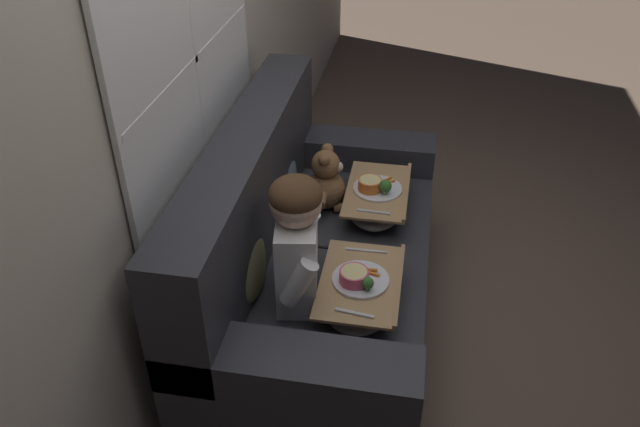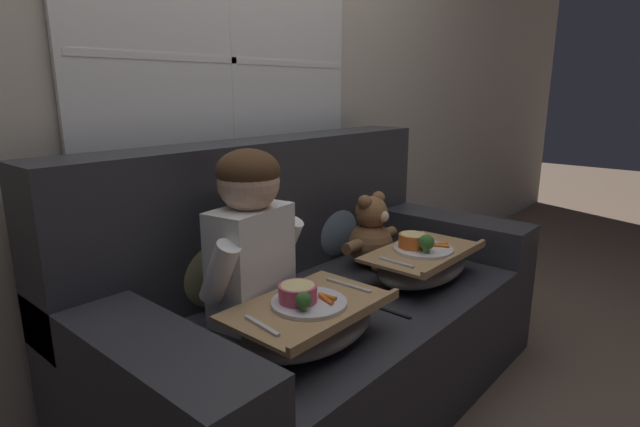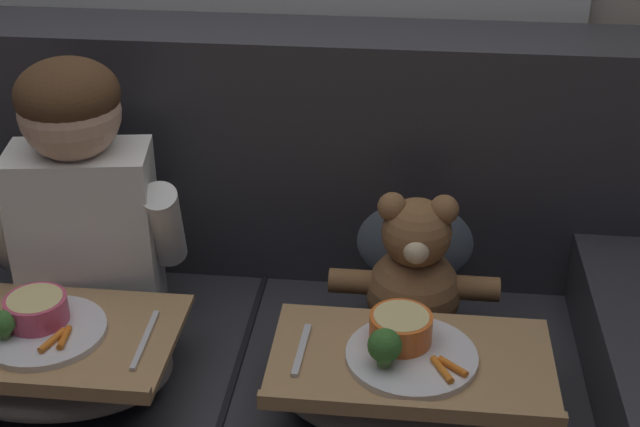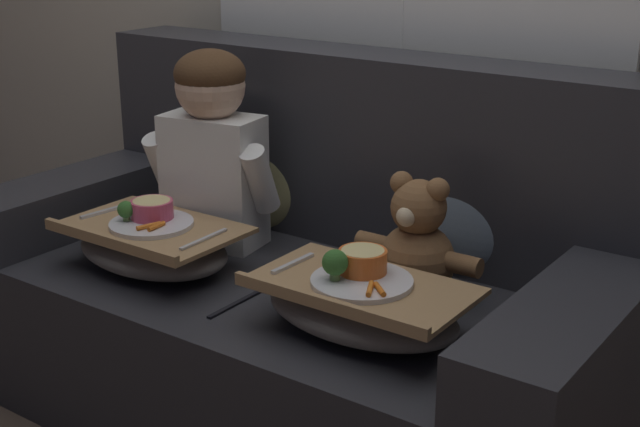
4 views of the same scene
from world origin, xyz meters
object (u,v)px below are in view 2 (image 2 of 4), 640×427
(throw_pillow_behind_child, at_px, (212,255))
(lap_tray_child, at_px, (309,321))
(throw_pillow_behind_teddy, at_px, (333,219))
(couch, at_px, (316,308))
(lap_tray_teddy, at_px, (422,263))
(child_figure, at_px, (250,228))
(teddy_bear, at_px, (372,236))

(throw_pillow_behind_child, xyz_separation_m, lap_tray_child, (-0.00, -0.45, -0.10))
(lap_tray_child, bearing_deg, throw_pillow_behind_teddy, 34.50)
(throw_pillow_behind_teddy, xyz_separation_m, lap_tray_child, (-0.65, -0.45, -0.10))
(throw_pillow_behind_child, bearing_deg, couch, -29.82)
(throw_pillow_behind_child, height_order, lap_tray_teddy, throw_pillow_behind_child)
(couch, distance_m, throw_pillow_behind_child, 0.45)
(child_figure, bearing_deg, lap_tray_child, -90.30)
(throw_pillow_behind_teddy, height_order, lap_tray_child, throw_pillow_behind_teddy)
(couch, bearing_deg, child_figure, -176.92)
(throw_pillow_behind_teddy, bearing_deg, lap_tray_teddy, -90.19)
(couch, bearing_deg, throw_pillow_behind_child, 150.18)
(couch, height_order, throw_pillow_behind_teddy, couch)
(lap_tray_child, relative_size, lap_tray_teddy, 0.96)
(teddy_bear, bearing_deg, couch, 176.34)
(couch, relative_size, lap_tray_teddy, 3.58)
(child_figure, distance_m, lap_tray_child, 0.34)
(couch, relative_size, child_figure, 3.18)
(teddy_bear, height_order, lap_tray_teddy, teddy_bear)
(couch, distance_m, lap_tray_child, 0.45)
(throw_pillow_behind_teddy, height_order, child_figure, child_figure)
(lap_tray_child, bearing_deg, throw_pillow_behind_child, 89.86)
(child_figure, height_order, lap_tray_child, child_figure)
(teddy_bear, relative_size, lap_tray_child, 0.71)
(couch, bearing_deg, lap_tray_teddy, -38.90)
(throw_pillow_behind_teddy, xyz_separation_m, teddy_bear, (0.00, -0.21, -0.04))
(lap_tray_teddy, bearing_deg, throw_pillow_behind_teddy, 89.81)
(couch, height_order, child_figure, child_figure)
(throw_pillow_behind_child, bearing_deg, throw_pillow_behind_teddy, 0.00)
(teddy_bear, bearing_deg, lap_tray_child, -159.73)
(couch, bearing_deg, lap_tray_child, -141.30)
(lap_tray_teddy, bearing_deg, throw_pillow_behind_child, 145.40)
(couch, bearing_deg, teddy_bear, -3.66)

